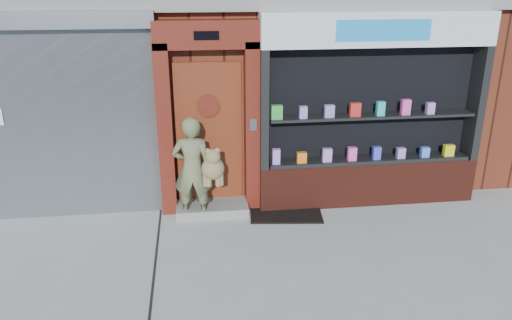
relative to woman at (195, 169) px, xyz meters
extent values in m
plane|color=#9E9E99|center=(0.99, -1.53, -0.81)|extent=(80.00, 80.00, 0.00)
cube|color=gray|center=(0.99, 0.39, 2.34)|extent=(12.00, 0.16, 0.30)
cube|color=gray|center=(-2.01, 0.41, 0.59)|extent=(3.00, 0.10, 2.80)
cube|color=slate|center=(-2.01, 0.35, 2.11)|extent=(3.10, 0.30, 0.24)
cube|color=#4C140D|center=(-0.41, 0.33, 0.49)|extent=(0.22, 0.28, 2.60)
cube|color=#4C140D|center=(0.89, 0.33, 0.49)|extent=(0.22, 0.28, 2.60)
cube|color=#4C140D|center=(0.24, 0.33, 1.89)|extent=(1.50, 0.28, 0.40)
cube|color=black|center=(0.24, 0.18, 1.89)|extent=(0.35, 0.01, 0.12)
cube|color=maroon|center=(0.24, 0.44, 0.39)|extent=(1.00, 0.06, 2.20)
cylinder|color=black|center=(0.24, 0.40, 0.84)|extent=(0.28, 0.02, 0.28)
cylinder|color=#4C140D|center=(0.24, 0.39, 0.84)|extent=(0.34, 0.02, 0.34)
cube|color=gray|center=(0.24, 0.17, -0.74)|extent=(1.10, 0.55, 0.15)
cube|color=slate|center=(0.89, 0.18, 0.59)|extent=(0.10, 0.02, 0.18)
cube|color=#581E15|center=(2.74, 0.27, -0.46)|extent=(3.50, 0.40, 0.70)
cube|color=black|center=(1.05, 0.27, 0.79)|extent=(0.12, 0.40, 1.80)
cube|color=black|center=(4.43, 0.27, 0.79)|extent=(0.12, 0.40, 1.80)
cube|color=black|center=(2.74, 0.46, 0.79)|extent=(3.30, 0.03, 1.80)
cube|color=black|center=(2.74, 0.27, -0.08)|extent=(3.20, 0.36, 0.06)
cube|color=black|center=(2.74, 0.27, 0.64)|extent=(3.20, 0.36, 0.04)
cube|color=white|center=(2.74, 0.27, 1.94)|extent=(3.50, 0.40, 0.50)
cube|color=#1B82CD|center=(2.74, 0.07, 1.94)|extent=(1.40, 0.01, 0.30)
cube|color=#B17BDE|center=(1.24, 0.19, 0.07)|extent=(0.12, 0.09, 0.24)
cube|color=orange|center=(1.64, 0.19, 0.03)|extent=(0.15, 0.09, 0.17)
cube|color=#B67BDF|center=(2.04, 0.19, 0.05)|extent=(0.14, 0.09, 0.21)
cube|color=#F250B0|center=(2.44, 0.19, 0.05)|extent=(0.14, 0.09, 0.21)
cube|color=#4144DF|center=(2.84, 0.19, 0.05)|extent=(0.12, 0.09, 0.21)
cube|color=#AF7BDE|center=(3.24, 0.19, 0.03)|extent=(0.13, 0.09, 0.17)
cube|color=#457FEC|center=(3.64, 0.19, 0.03)|extent=(0.13, 0.09, 0.16)
cube|color=yellow|center=(4.04, 0.19, 0.04)|extent=(0.16, 0.09, 0.18)
cube|color=green|center=(1.24, 0.19, 0.76)|extent=(0.17, 0.09, 0.21)
cube|color=#A27ADC|center=(1.64, 0.19, 0.75)|extent=(0.12, 0.09, 0.18)
cube|color=#9474D2|center=(2.04, 0.19, 0.75)|extent=(0.15, 0.09, 0.19)
cube|color=red|center=(2.44, 0.19, 0.76)|extent=(0.16, 0.09, 0.21)
cube|color=#27C0C7|center=(2.84, 0.19, 0.77)|extent=(0.12, 0.09, 0.22)
cube|color=#EE4FA3|center=(3.24, 0.19, 0.78)|extent=(0.14, 0.09, 0.24)
cube|color=#BC7ADC|center=(3.64, 0.19, 0.75)|extent=(0.12, 0.09, 0.18)
imported|color=#686B47|center=(-0.04, 0.02, -0.01)|extent=(0.62, 0.45, 1.60)
sphere|color=olive|center=(0.26, -0.14, 0.05)|extent=(0.33, 0.33, 0.33)
sphere|color=olive|center=(0.26, -0.20, 0.25)|extent=(0.22, 0.22, 0.22)
sphere|color=olive|center=(0.19, -0.20, 0.34)|extent=(0.08, 0.08, 0.08)
sphere|color=olive|center=(0.33, -0.20, 0.34)|extent=(0.08, 0.08, 0.08)
cylinder|color=olive|center=(0.15, -0.14, -0.12)|extent=(0.08, 0.08, 0.20)
cylinder|color=olive|center=(0.37, -0.14, -0.12)|extent=(0.08, 0.08, 0.20)
cylinder|color=olive|center=(0.19, -0.16, -0.12)|extent=(0.08, 0.08, 0.20)
cylinder|color=olive|center=(0.33, -0.16, -0.12)|extent=(0.08, 0.08, 0.20)
cube|color=black|center=(1.37, 0.02, -0.80)|extent=(1.18, 0.90, 0.03)
camera|label=1|loc=(0.00, -6.88, 2.63)|focal=35.00mm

